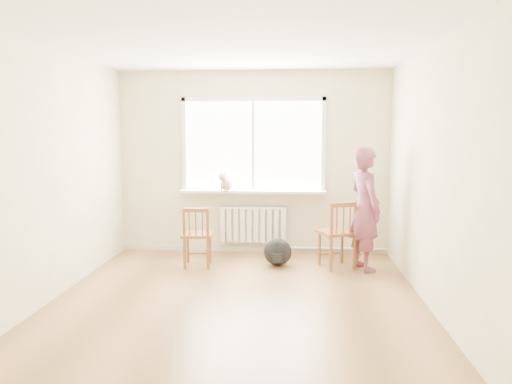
% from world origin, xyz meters
% --- Properties ---
extents(floor, '(4.50, 4.50, 0.00)m').
position_xyz_m(floor, '(0.00, 0.00, 0.00)').
color(floor, '#9D6D40').
rests_on(floor, ground).
extents(ceiling, '(4.50, 4.50, 0.00)m').
position_xyz_m(ceiling, '(0.00, 0.00, 2.70)').
color(ceiling, white).
rests_on(ceiling, back_wall).
extents(back_wall, '(4.00, 0.01, 2.70)m').
position_xyz_m(back_wall, '(0.00, 2.25, 1.35)').
color(back_wall, beige).
rests_on(back_wall, ground).
extents(window, '(2.12, 0.05, 1.42)m').
position_xyz_m(window, '(0.00, 2.22, 1.66)').
color(window, white).
rests_on(window, back_wall).
extents(windowsill, '(2.15, 0.22, 0.04)m').
position_xyz_m(windowsill, '(0.00, 2.14, 0.93)').
color(windowsill, white).
rests_on(windowsill, back_wall).
extents(radiator, '(1.00, 0.12, 0.55)m').
position_xyz_m(radiator, '(0.00, 2.16, 0.44)').
color(radiator, white).
rests_on(radiator, back_wall).
extents(heating_pipe, '(1.40, 0.04, 0.04)m').
position_xyz_m(heating_pipe, '(1.25, 2.19, 0.08)').
color(heating_pipe, silver).
rests_on(heating_pipe, back_wall).
extents(baseboard, '(4.00, 0.03, 0.08)m').
position_xyz_m(baseboard, '(0.00, 2.23, 0.04)').
color(baseboard, beige).
rests_on(baseboard, ground).
extents(chair_left, '(0.43, 0.41, 0.82)m').
position_xyz_m(chair_left, '(-0.68, 1.33, 0.41)').
color(chair_left, brown).
rests_on(chair_left, floor).
extents(chair_right, '(0.57, 0.56, 0.90)m').
position_xyz_m(chair_right, '(1.20, 1.39, 0.46)').
color(chair_right, brown).
rests_on(chair_right, floor).
extents(person, '(0.57, 0.68, 1.61)m').
position_xyz_m(person, '(1.53, 1.36, 0.81)').
color(person, '#CE4465').
rests_on(person, floor).
extents(cat, '(0.27, 0.43, 0.30)m').
position_xyz_m(cat, '(-0.38, 2.05, 1.07)').
color(cat, beige).
rests_on(cat, windowsill).
extents(backpack, '(0.46, 0.41, 0.38)m').
position_xyz_m(backpack, '(0.39, 1.47, 0.19)').
color(backpack, black).
rests_on(backpack, floor).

